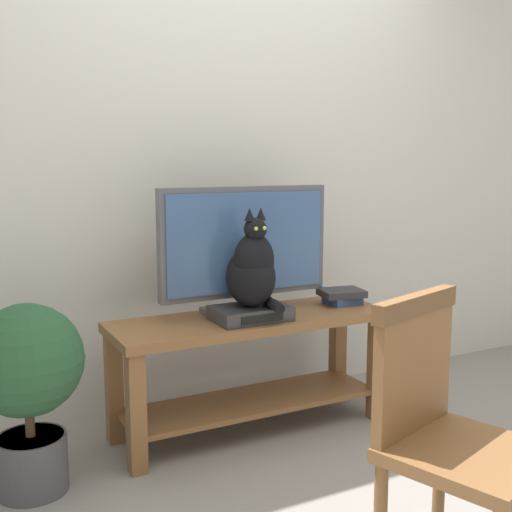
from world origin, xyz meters
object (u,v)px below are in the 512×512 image
object	(u,v)px
media_box	(251,313)
cat	(252,270)
potted_plant	(27,379)
wooden_chair	(444,424)
tv_stand	(251,352)
tv	(245,248)
book_stack	(342,296)

from	to	relation	value
media_box	cat	world-z (taller)	cat
media_box	potted_plant	bearing A→B (deg)	-177.19
cat	potted_plant	world-z (taller)	cat
wooden_chair	potted_plant	size ratio (longest dim) A/B	1.19
tv_stand	cat	xyz separation A→B (m)	(-0.04, -0.08, 0.41)
tv_stand	media_box	size ratio (longest dim) A/B	3.88
tv_stand	potted_plant	distance (m)	1.03
tv_stand	potted_plant	xyz separation A→B (m)	(-1.02, -0.12, 0.07)
tv_stand	tv	world-z (taller)	tv
tv_stand	cat	world-z (taller)	cat
book_stack	wooden_chair	bearing A→B (deg)	-112.85
potted_plant	book_stack	bearing A→B (deg)	4.83
wooden_chair	potted_plant	bearing A→B (deg)	130.89
book_stack	potted_plant	size ratio (longest dim) A/B	0.32
wooden_chair	book_stack	distance (m)	1.40
cat	wooden_chair	bearing A→B (deg)	-89.14
cat	tv_stand	bearing A→B (deg)	66.28
tv_stand	wooden_chair	size ratio (longest dim) A/B	1.49
media_box	wooden_chair	bearing A→B (deg)	-89.10
tv_stand	tv	size ratio (longest dim) A/B	1.57
tv	potted_plant	world-z (taller)	tv
cat	book_stack	size ratio (longest dim) A/B	1.88
cat	potted_plant	xyz separation A→B (m)	(-0.98, -0.04, -0.34)
media_box	potted_plant	xyz separation A→B (m)	(-0.98, -0.05, -0.13)
media_box	tv_stand	bearing A→B (deg)	61.85
tv	book_stack	distance (m)	0.59
tv_stand	wooden_chair	distance (m)	1.28
tv_stand	potted_plant	world-z (taller)	potted_plant
tv	book_stack	size ratio (longest dim) A/B	3.54
media_box	book_stack	distance (m)	0.57
cat	wooden_chair	distance (m)	1.22
potted_plant	media_box	bearing A→B (deg)	2.81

